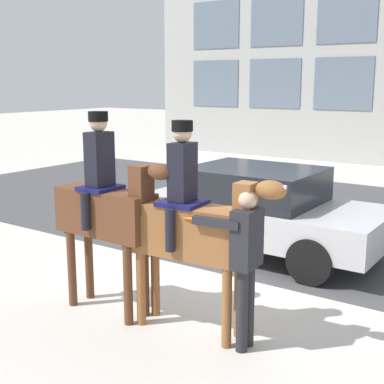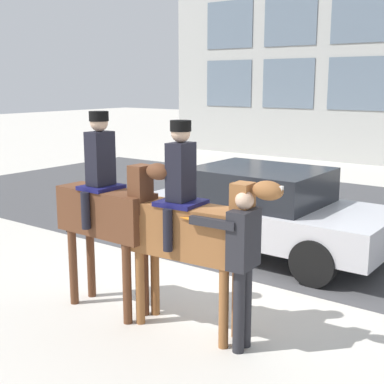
# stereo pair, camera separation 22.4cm
# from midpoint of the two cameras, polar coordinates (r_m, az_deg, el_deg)

# --- Properties ---
(ground_plane) EXTENTS (80.00, 80.00, 0.00)m
(ground_plane) POSITION_cam_midpoint_polar(r_m,az_deg,el_deg) (7.86, 3.07, -9.98)
(ground_plane) COLOR beige
(road_surface) EXTENTS (21.39, 8.50, 0.01)m
(road_surface) POSITION_cam_midpoint_polar(r_m,az_deg,el_deg) (11.93, 15.86, -2.85)
(road_surface) COLOR #444447
(road_surface) RESTS_ON ground_plane
(mounted_horse_lead) EXTENTS (1.81, 0.65, 2.55)m
(mounted_horse_lead) POSITION_cam_midpoint_polar(r_m,az_deg,el_deg) (6.73, -8.04, -1.62)
(mounted_horse_lead) COLOR #59331E
(mounted_horse_lead) RESTS_ON ground_plane
(mounted_horse_companion) EXTENTS (2.05, 0.65, 2.48)m
(mounted_horse_companion) POSITION_cam_midpoint_polar(r_m,az_deg,el_deg) (6.11, 0.81, -3.61)
(mounted_horse_companion) COLOR brown
(mounted_horse_companion) RESTS_ON ground_plane
(pedestrian_bystander) EXTENTS (0.82, 0.46, 1.79)m
(pedestrian_bystander) POSITION_cam_midpoint_polar(r_m,az_deg,el_deg) (5.78, 6.45, -6.97)
(pedestrian_bystander) COLOR #232328
(pedestrian_bystander) RESTS_ON ground_plane
(street_car_near_lane) EXTENTS (4.23, 2.05, 1.47)m
(street_car_near_lane) POSITION_cam_midpoint_polar(r_m,az_deg,el_deg) (9.20, 8.34, -1.83)
(street_car_near_lane) COLOR #B7B7BC
(street_car_near_lane) RESTS_ON ground_plane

